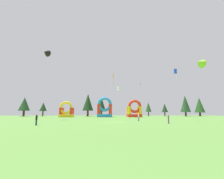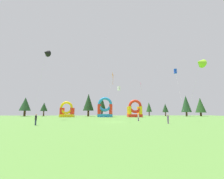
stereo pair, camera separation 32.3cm
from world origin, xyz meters
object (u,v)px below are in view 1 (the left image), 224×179
(kite_blue_box, at_px, (175,71))
(person_far_side, at_px, (168,118))
(kite_orange_diamond, at_px, (114,76))
(kite_black_delta, at_px, (46,53))
(inflatable_yellow_castle, at_px, (134,111))
(person_midfield, at_px, (36,119))
(kite_pink_diamond, at_px, (140,84))
(inflatable_orange_dome, at_px, (66,112))
(kite_lime_delta, at_px, (200,63))
(person_left_edge, at_px, (139,116))
(kite_white_box, at_px, (119,88))
(inflatable_blue_arch, at_px, (105,110))

(kite_blue_box, height_order, person_far_side, kite_blue_box)
(kite_orange_diamond, distance_m, kite_black_delta, 22.80)
(kite_orange_diamond, relative_size, inflatable_yellow_castle, 1.49)
(kite_black_delta, relative_size, person_midfield, 11.44)
(kite_pink_diamond, xyz_separation_m, inflatable_orange_dome, (-27.70, 8.81, -9.65))
(inflatable_yellow_castle, bearing_deg, kite_orange_diamond, -108.22)
(kite_pink_diamond, relative_size, kite_orange_diamond, 1.22)
(person_midfield, xyz_separation_m, inflatable_orange_dome, (-4.65, 39.19, 1.14))
(kite_pink_diamond, bearing_deg, kite_lime_delta, -47.47)
(person_left_edge, bearing_deg, kite_black_delta, 141.54)
(kite_black_delta, xyz_separation_m, kite_white_box, (20.59, 3.75, -9.36))
(kite_pink_diamond, bearing_deg, kite_blue_box, -78.01)
(person_midfield, relative_size, inflatable_yellow_castle, 0.25)
(inflatable_blue_arch, bearing_deg, kite_white_box, -76.20)
(kite_pink_diamond, distance_m, kite_white_box, 12.29)
(kite_orange_diamond, xyz_separation_m, inflatable_orange_dome, (-16.83, 31.57, -7.42))
(kite_pink_diamond, relative_size, kite_white_box, 1.28)
(kite_blue_box, xyz_separation_m, inflatable_yellow_castle, (-4.95, 26.93, -9.13))
(kite_lime_delta, bearing_deg, person_far_side, -138.12)
(inflatable_blue_arch, bearing_deg, inflatable_orange_dome, 178.77)
(inflatable_orange_dome, bearing_deg, person_midfield, -83.23)
(kite_white_box, height_order, inflatable_yellow_castle, kite_white_box)
(kite_black_delta, bearing_deg, kite_orange_diamond, -30.14)
(kite_black_delta, bearing_deg, kite_white_box, 10.32)
(kite_white_box, bearing_deg, kite_black_delta, -169.68)
(kite_black_delta, bearing_deg, kite_blue_box, -12.03)
(kite_blue_box, xyz_separation_m, person_midfield, (-27.14, -11.12, -10.57))
(kite_pink_diamond, height_order, inflatable_orange_dome, kite_pink_diamond)
(person_midfield, xyz_separation_m, inflatable_yellow_castle, (22.20, 38.04, 1.44))
(kite_lime_delta, bearing_deg, kite_blue_box, -152.67)
(kite_black_delta, distance_m, kite_lime_delta, 42.53)
(kite_orange_diamond, bearing_deg, person_left_edge, 27.48)
(kite_orange_diamond, relative_size, person_midfield, 5.97)
(kite_orange_diamond, height_order, inflatable_blue_arch, kite_orange_diamond)
(kite_blue_box, height_order, kite_white_box, kite_blue_box)
(kite_pink_diamond, distance_m, kite_black_delta, 32.19)
(kite_orange_diamond, xyz_separation_m, kite_white_box, (2.40, 14.31, -0.56))
(person_far_side, bearing_deg, person_left_edge, 175.97)
(kite_blue_box, bearing_deg, person_midfield, -157.73)
(kite_white_box, height_order, person_midfield, kite_white_box)
(person_midfield, bearing_deg, kite_pink_diamond, -17.19)
(kite_orange_diamond, relative_size, person_far_side, 6.44)
(kite_black_delta, bearing_deg, inflatable_blue_arch, 51.54)
(kite_blue_box, xyz_separation_m, kite_orange_diamond, (-14.96, -3.49, -2.01))
(kite_blue_box, relative_size, inflatable_blue_arch, 1.56)
(kite_pink_diamond, height_order, kite_black_delta, kite_black_delta)
(kite_orange_diamond, distance_m, inflatable_blue_arch, 31.99)
(kite_orange_diamond, height_order, inflatable_yellow_castle, kite_orange_diamond)
(kite_orange_diamond, relative_size, kite_lime_delta, 0.61)
(kite_black_delta, xyz_separation_m, inflatable_yellow_castle, (28.20, 19.86, -15.91))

